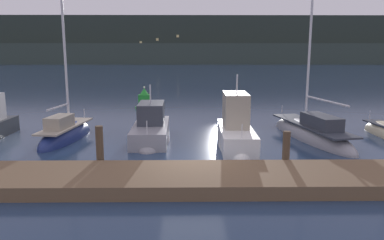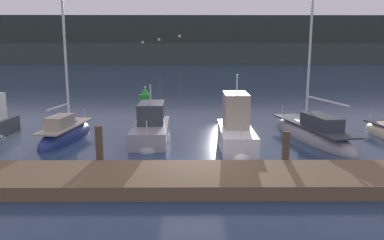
# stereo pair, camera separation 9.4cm
# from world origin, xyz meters

# --- Properties ---
(ground_plane) EXTENTS (400.00, 400.00, 0.00)m
(ground_plane) POSITION_xyz_m (0.00, 0.00, 0.00)
(ground_plane) COLOR navy
(dock) EXTENTS (29.91, 2.80, 0.45)m
(dock) POSITION_xyz_m (0.00, -1.66, 0.23)
(dock) COLOR brown
(dock) RESTS_ON ground
(mooring_pile_1) EXTENTS (0.28, 0.28, 1.69)m
(mooring_pile_1) POSITION_xyz_m (-3.48, -0.01, 0.84)
(mooring_pile_1) COLOR #4C3D2D
(mooring_pile_1) RESTS_ON ground
(mooring_pile_2) EXTENTS (0.28, 0.28, 1.47)m
(mooring_pile_2) POSITION_xyz_m (3.48, -0.01, 0.74)
(mooring_pile_2) COLOR #4C3D2D
(mooring_pile_2) RESTS_ON ground
(sailboat_berth_2) EXTENTS (2.03, 5.32, 9.01)m
(sailboat_berth_2) POSITION_xyz_m (-6.34, 4.89, 0.12)
(sailboat_berth_2) COLOR navy
(sailboat_berth_2) RESTS_ON ground
(motorboat_berth_3) EXTENTS (1.96, 5.33, 3.33)m
(motorboat_berth_3) POSITION_xyz_m (-2.04, 4.81, 0.32)
(motorboat_berth_3) COLOR gray
(motorboat_berth_3) RESTS_ON ground
(motorboat_berth_4) EXTENTS (1.74, 5.05, 3.99)m
(motorboat_berth_4) POSITION_xyz_m (2.06, 3.53, 0.45)
(motorboat_berth_4) COLOR white
(motorboat_berth_4) RESTS_ON ground
(sailboat_berth_5) EXTENTS (3.05, 7.74, 10.00)m
(sailboat_berth_5) POSITION_xyz_m (6.11, 5.01, 0.12)
(sailboat_berth_5) COLOR gray
(sailboat_berth_5) RESTS_ON ground
(channel_buoy) EXTENTS (1.43, 1.43, 1.71)m
(channel_buoy) POSITION_xyz_m (-3.52, 15.01, 0.61)
(channel_buoy) COLOR green
(channel_buoy) RESTS_ON ground
(hillside_backdrop) EXTENTS (240.00, 23.00, 15.31)m
(hillside_backdrop) POSITION_xyz_m (0.71, 115.51, 7.05)
(hillside_backdrop) COLOR #28332D
(hillside_backdrop) RESTS_ON ground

